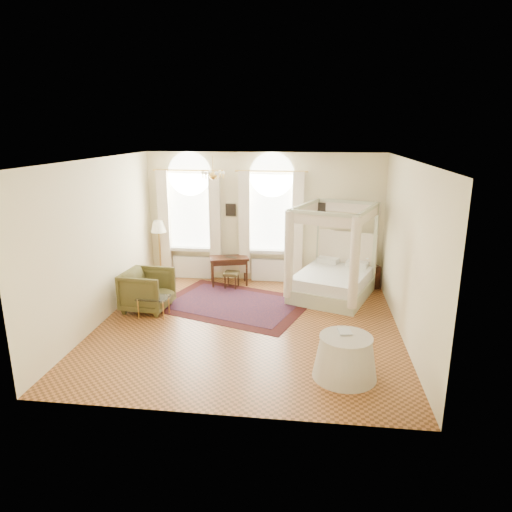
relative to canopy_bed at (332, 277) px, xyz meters
The scene contains 18 objects.
ground 2.63m from the canopy_bed, 132.40° to the right, with size 6.00×6.00×0.00m, color #A86130.
room_walls 2.98m from the canopy_bed, 132.40° to the right, with size 6.00×6.00×6.00m.
window_left 3.90m from the canopy_bed, 165.19° to the left, with size 1.62×0.27×3.29m.
window_right 2.07m from the canopy_bed, 148.04° to the left, with size 1.62×0.27×3.29m.
chandelier 3.65m from the canopy_bed, 164.97° to the right, with size 0.51×0.45×0.50m.
wall_pictures 2.41m from the canopy_bed, 147.39° to the left, with size 2.54×0.03×0.39m.
canopy_bed is the anchor object (origin of this frame).
nightstand 1.26m from the canopy_bed, 39.57° to the left, with size 0.40×0.36×0.58m, color #33180E.
nightstand_lamp 1.26m from the canopy_bed, 41.25° to the left, with size 0.30×0.30×0.44m.
writing_desk 2.64m from the canopy_bed, 167.11° to the left, with size 1.07×0.75×0.72m.
laptop 2.56m from the canopy_bed, 167.48° to the left, with size 0.31×0.20×0.02m, color black.
stool 2.49m from the canopy_bed, behind, with size 0.39×0.39×0.41m.
armchair 4.24m from the canopy_bed, 162.16° to the right, with size 0.96×0.98×0.89m, color #49441F.
coffee_table 4.13m from the canopy_bed, 156.48° to the right, with size 0.64×0.45×0.43m.
floor_lamp 4.59m from the canopy_bed, 169.92° to the left, with size 0.41×0.41×1.58m.
oriental_rug 2.41m from the canopy_bed, 161.12° to the right, with size 3.78×3.22×0.01m.
side_table 3.66m from the canopy_bed, 88.86° to the right, with size 1.03×1.03×0.70m.
book 3.52m from the canopy_bed, 90.71° to the right, with size 0.20×0.27×0.03m, color black.
Camera 1 is at (1.22, -8.41, 3.83)m, focal length 32.00 mm.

